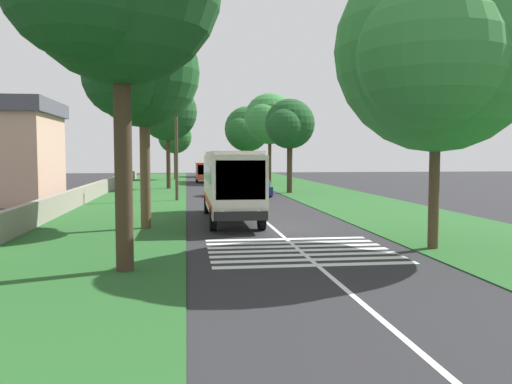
# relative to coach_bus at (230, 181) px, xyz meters

# --- Properties ---
(ground) EXTENTS (160.00, 160.00, 0.00)m
(ground) POSITION_rel_coach_bus_xyz_m (-3.70, -1.80, -2.15)
(ground) COLOR #262628
(grass_verge_left) EXTENTS (120.00, 8.00, 0.04)m
(grass_verge_left) POSITION_rel_coach_bus_xyz_m (11.30, 6.40, -2.13)
(grass_verge_left) COLOR #235623
(grass_verge_left) RESTS_ON ground
(grass_verge_right) EXTENTS (120.00, 8.00, 0.04)m
(grass_verge_right) POSITION_rel_coach_bus_xyz_m (11.30, -10.00, -2.13)
(grass_verge_right) COLOR #235623
(grass_verge_right) RESTS_ON ground
(centre_line) EXTENTS (110.00, 0.16, 0.01)m
(centre_line) POSITION_rel_coach_bus_xyz_m (11.30, -1.80, -2.14)
(centre_line) COLOR silver
(centre_line) RESTS_ON ground
(coach_bus) EXTENTS (11.16, 2.62, 3.73)m
(coach_bus) POSITION_rel_coach_bus_xyz_m (0.00, 0.00, 0.00)
(coach_bus) COLOR silver
(coach_bus) RESTS_ON ground
(zebra_crossing) EXTENTS (5.85, 6.80, 0.01)m
(zebra_crossing) POSITION_rel_coach_bus_xyz_m (-9.49, -1.80, -2.14)
(zebra_crossing) COLOR silver
(zebra_crossing) RESTS_ON ground
(trailing_car_0) EXTENTS (4.30, 1.78, 1.43)m
(trailing_car_0) POSITION_rel_coach_bus_xyz_m (16.61, -3.82, -1.48)
(trailing_car_0) COLOR navy
(trailing_car_0) RESTS_ON ground
(trailing_car_1) EXTENTS (4.30, 1.78, 1.43)m
(trailing_car_1) POSITION_rel_coach_bus_xyz_m (25.88, -3.71, -1.48)
(trailing_car_1) COLOR gold
(trailing_car_1) RESTS_ON ground
(trailing_car_2) EXTENTS (4.30, 1.78, 1.43)m
(trailing_car_2) POSITION_rel_coach_bus_xyz_m (31.01, -3.40, -1.48)
(trailing_car_2) COLOR navy
(trailing_car_2) RESTS_ON ground
(trailing_minibus_0) EXTENTS (6.00, 2.14, 2.53)m
(trailing_minibus_0) POSITION_rel_coach_bus_xyz_m (40.14, 0.08, -0.60)
(trailing_minibus_0) COLOR #CC4C33
(trailing_minibus_0) RESTS_ON ground
(roadside_tree_left_0) EXTENTS (5.67, 4.67, 8.33)m
(roadside_tree_left_0) POSITION_rel_coach_bus_xyz_m (47.95, 4.01, 3.74)
(roadside_tree_left_0) COLOR brown
(roadside_tree_left_0) RESTS_ON grass_verge_left
(roadside_tree_left_1) EXTENTS (6.88, 5.98, 10.91)m
(roadside_tree_left_1) POSITION_rel_coach_bus_xyz_m (27.44, 4.33, 5.66)
(roadside_tree_left_1) COLOR #3D2D1E
(roadside_tree_left_1) RESTS_ON grass_verge_left
(roadside_tree_left_2) EXTENTS (6.56, 5.27, 10.06)m
(roadside_tree_left_2) POSITION_rel_coach_bus_xyz_m (-2.80, 4.48, 5.14)
(roadside_tree_left_2) COLOR brown
(roadside_tree_left_2) RESTS_ON grass_verge_left
(roadside_tree_right_0) EXTENTS (8.02, 6.45, 11.18)m
(roadside_tree_right_0) POSITION_rel_coach_bus_xyz_m (38.05, -7.88, 5.67)
(roadside_tree_right_0) COLOR #3D2D1E
(roadside_tree_right_0) RESTS_ON grass_verge_right
(roadside_tree_right_1) EXTENTS (9.23, 7.55, 11.16)m
(roadside_tree_right_1) POSITION_rel_coach_bus_xyz_m (-9.75, -6.65, 5.06)
(roadside_tree_right_1) COLOR #4C3826
(roadside_tree_right_1) RESTS_ON grass_verge_right
(roadside_tree_right_2) EXTENTS (5.53, 4.63, 8.61)m
(roadside_tree_right_2) POSITION_rel_coach_bus_xyz_m (19.55, -6.91, 4.06)
(roadside_tree_right_2) COLOR #3D2D1E
(roadside_tree_right_2) RESTS_ON grass_verge_right
(roadside_tree_right_3) EXTENTS (8.83, 7.43, 11.41)m
(roadside_tree_right_3) POSITION_rel_coach_bus_xyz_m (59.18, -7.41, 5.38)
(roadside_tree_right_3) COLOR brown
(roadside_tree_right_3) RESTS_ON grass_verge_right
(utility_pole) EXTENTS (0.24, 1.40, 7.74)m
(utility_pole) POSITION_rel_coach_bus_xyz_m (12.79, 3.10, 1.90)
(utility_pole) COLOR #473828
(utility_pole) RESTS_ON grass_verge_left
(roadside_wall) EXTENTS (70.00, 0.40, 1.22)m
(roadside_wall) POSITION_rel_coach_bus_xyz_m (16.30, 9.80, -1.49)
(roadside_wall) COLOR gray
(roadside_wall) RESTS_ON grass_verge_left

